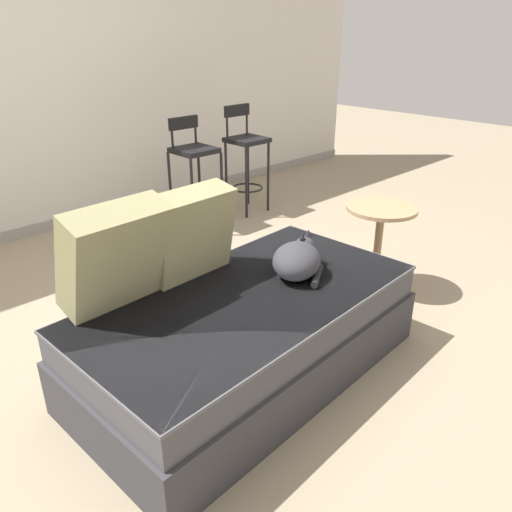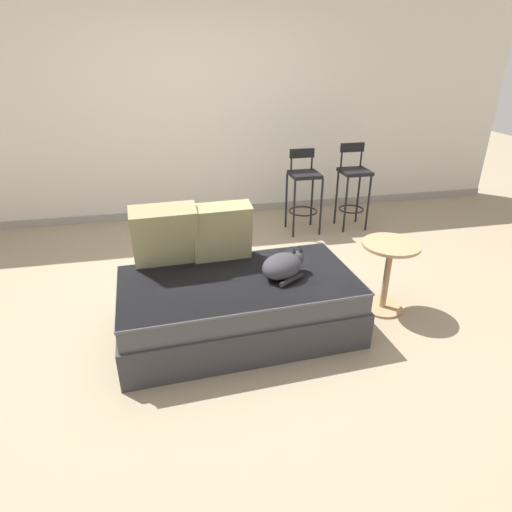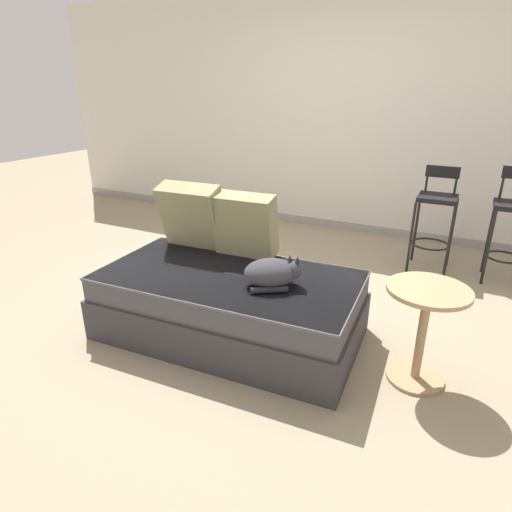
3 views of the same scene
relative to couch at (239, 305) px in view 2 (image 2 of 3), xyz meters
name	(u,v)px [view 2 (image 2 of 3)]	position (x,y,z in m)	size (l,w,h in m)	color
ground_plane	(231,303)	(0.00, 0.40, -0.23)	(16.00, 16.00, 0.00)	gray
wall_back_panel	(198,108)	(0.00, 2.65, 1.07)	(8.00, 0.10, 2.60)	silver
wall_baseboard_trim	(204,211)	(0.00, 2.60, -0.18)	(8.00, 0.02, 0.09)	gray
couch	(239,305)	(0.00, 0.00, 0.00)	(1.74, 0.98, 0.44)	#353539
throw_pillow_corner	(165,235)	(-0.48, 0.32, 0.46)	(0.48, 0.32, 0.49)	#847F56
throw_pillow_middle	(222,232)	(-0.06, 0.35, 0.45)	(0.45, 0.26, 0.46)	#847F56
cat	(284,265)	(0.32, -0.02, 0.30)	(0.40, 0.38, 0.20)	#333338
bar_stool_near_window	(304,186)	(1.07, 1.81, 0.31)	(0.34, 0.34, 0.92)	black
bar_stool_by_doorway	(353,182)	(1.66, 1.81, 0.32)	(0.32, 0.32, 0.96)	black
side_table	(388,267)	(1.20, 0.06, 0.15)	(0.44, 0.44, 0.58)	tan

